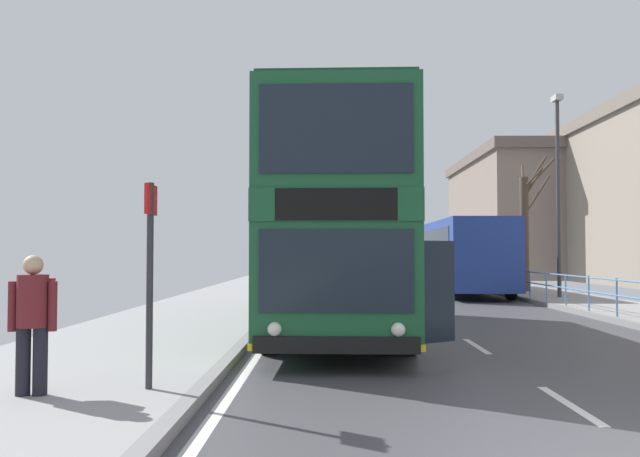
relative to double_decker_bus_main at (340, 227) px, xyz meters
The scene contains 8 objects.
double_decker_bus_main is the anchor object (origin of this frame).
background_bus_far_lane 14.87m from the double_decker_bus_main, 68.88° to the left, with size 2.72×10.83×3.02m.
pedestrian_railing_far_kerb 7.73m from the double_decker_bus_main, 23.37° to the left, with size 0.05×23.44×0.96m.
pedestrian_companion 8.13m from the double_decker_bus_main, 116.60° to the right, with size 0.55×0.54×1.57m.
bus_stop_sign_near 7.26m from the double_decker_bus_main, 109.13° to the right, with size 0.08×0.44×2.43m.
street_lamp_far_side 12.80m from the double_decker_bus_main, 49.92° to the left, with size 0.28×0.60×7.36m.
bare_tree_far_00 15.56m from the double_decker_bus_main, 58.97° to the left, with size 1.59×2.71×5.67m.
background_building_01 38.44m from the double_decker_bus_main, 65.69° to the left, with size 11.62×17.27×8.95m.
Camera 1 is at (-2.76, -5.16, 1.74)m, focal length 37.60 mm.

